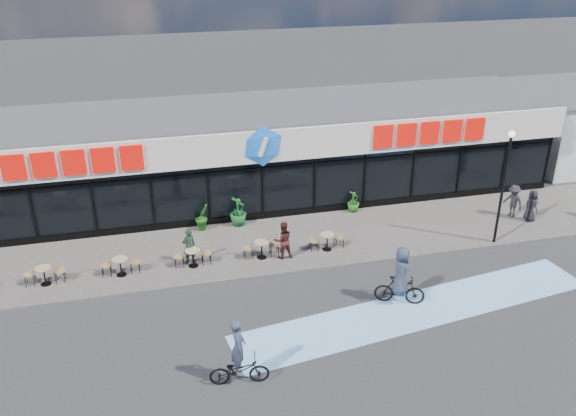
{
  "coord_description": "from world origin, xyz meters",
  "views": [
    {
      "loc": [
        -5.03,
        -18.28,
        12.96
      ],
      "look_at": [
        0.35,
        3.5,
        2.22
      ],
      "focal_mm": 38.0,
      "sensor_mm": 36.0,
      "label": 1
    }
  ],
  "objects": [
    {
      "name": "cyclist_a",
      "position": [
        3.5,
        -0.92,
        0.96
      ],
      "size": [
        1.91,
        1.21,
        2.33
      ],
      "color": "black",
      "rests_on": "ground"
    },
    {
      "name": "cyclist_c",
      "position": [
        -2.97,
        -3.76,
        0.78
      ],
      "size": [
        1.9,
        0.87,
        2.32
      ],
      "color": "black",
      "rests_on": "ground"
    },
    {
      "name": "bistro_set_4",
      "position": [
        -0.81,
        3.49,
        0.56
      ],
      "size": [
        1.54,
        0.62,
        0.9
      ],
      "color": "tan",
      "rests_on": "sidewalk"
    },
    {
      "name": "patron_left",
      "position": [
        -3.75,
        3.73,
        0.87
      ],
      "size": [
        0.65,
        0.54,
        1.54
      ],
      "primitive_type": "imported",
      "rotation": [
        0.0,
        0.0,
        3.5
      ],
      "color": "black",
      "rests_on": "sidewalk"
    },
    {
      "name": "ground",
      "position": [
        0.0,
        0.0,
        0.0
      ],
      "size": [
        120.0,
        120.0,
        0.0
      ],
      "primitive_type": "plane",
      "color": "#28282B",
      "rests_on": "ground"
    },
    {
      "name": "potted_plant_left",
      "position": [
        -2.89,
        6.58,
        0.72
      ],
      "size": [
        0.87,
        0.86,
        1.23
      ],
      "primitive_type": "imported",
      "rotation": [
        0.0,
        0.0,
        0.78
      ],
      "color": "#1E5B1A",
      "rests_on": "sidewalk"
    },
    {
      "name": "bike_lane",
      "position": [
        4.0,
        -1.5,
        0.01
      ],
      "size": [
        14.17,
        4.13,
        0.01
      ],
      "primitive_type": "cube",
      "rotation": [
        0.0,
        0.0,
        0.14
      ],
      "color": "#7DB3ED",
      "rests_on": "ground"
    },
    {
      "name": "potted_plant_right",
      "position": [
        4.39,
        6.72,
        0.63
      ],
      "size": [
        0.67,
        0.67,
        1.06
      ],
      "primitive_type": "imported",
      "rotation": [
        0.0,
        0.0,
        1.71
      ],
      "color": "#265D1A",
      "rests_on": "sidewalk"
    },
    {
      "name": "patron_right",
      "position": [
        0.06,
        3.21,
        0.92
      ],
      "size": [
        0.83,
        0.66,
        1.64
      ],
      "primitive_type": "imported",
      "rotation": [
        0.0,
        0.0,
        3.2
      ],
      "color": "#421B17",
      "rests_on": "sidewalk"
    },
    {
      "name": "pedestrian_b",
      "position": [
        12.09,
        3.81,
        0.86
      ],
      "size": [
        0.56,
        0.79,
        1.52
      ],
      "primitive_type": "imported",
      "rotation": [
        0.0,
        0.0,
        1.67
      ],
      "color": "black",
      "rests_on": "sidewalk"
    },
    {
      "name": "bistro_set_5",
      "position": [
        2.04,
        3.49,
        0.56
      ],
      "size": [
        1.54,
        0.62,
        0.9
      ],
      "color": "tan",
      "rests_on": "sidewalk"
    },
    {
      "name": "potted_plant_mid",
      "position": [
        -1.23,
        6.63,
        0.79
      ],
      "size": [
        0.88,
        0.88,
        1.38
      ],
      "primitive_type": "imported",
      "rotation": [
        0.0,
        0.0,
        1.72
      ],
      "color": "#175121",
      "rests_on": "sidewalk"
    },
    {
      "name": "sidewalk",
      "position": [
        0.0,
        4.5,
        0.05
      ],
      "size": [
        44.0,
        5.0,
        0.1
      ],
      "primitive_type": "cube",
      "color": "#5B5650",
      "rests_on": "ground"
    },
    {
      "name": "lamp_post",
      "position": [
        9.36,
        2.3,
        3.13
      ],
      "size": [
        0.28,
        0.28,
        5.09
      ],
      "color": "black",
      "rests_on": "sidewalk"
    },
    {
      "name": "building",
      "position": [
        -0.0,
        9.93,
        2.34
      ],
      "size": [
        30.6,
        6.57,
        4.75
      ],
      "color": "black",
      "rests_on": "ground"
    },
    {
      "name": "bistro_set_3",
      "position": [
        -3.65,
        3.49,
        0.56
      ],
      "size": [
        1.54,
        0.62,
        0.9
      ],
      "color": "tan",
      "rests_on": "sidewalk"
    },
    {
      "name": "bistro_set_2",
      "position": [
        -6.5,
        3.49,
        0.56
      ],
      "size": [
        1.54,
        0.62,
        0.9
      ],
      "color": "tan",
      "rests_on": "sidewalk"
    },
    {
      "name": "bistro_set_1",
      "position": [
        -9.34,
        3.49,
        0.56
      ],
      "size": [
        1.54,
        0.62,
        0.9
      ],
      "color": "tan",
      "rests_on": "sidewalk"
    },
    {
      "name": "pedestrian_a",
      "position": [
        11.49,
        4.38,
        0.89
      ],
      "size": [
        0.88,
        1.16,
        1.59
      ],
      "primitive_type": "imported",
      "rotation": [
        0.0,
        0.0,
        -1.26
      ],
      "color": "#222129",
      "rests_on": "sidewalk"
    }
  ]
}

